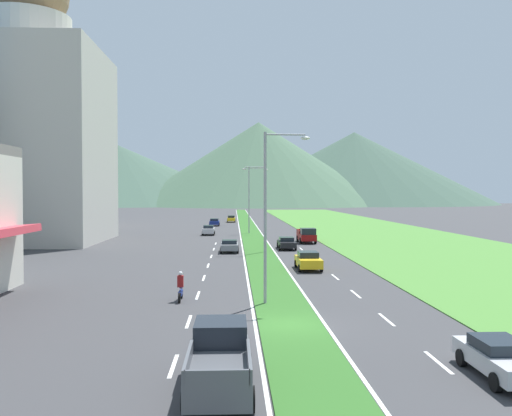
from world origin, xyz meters
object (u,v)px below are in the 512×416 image
object	(u,v)px
pickup_truck_1	(220,360)
street_lamp_near	(270,207)
car_1	(229,246)
car_7	(209,230)
car_4	(286,243)
car_3	(231,219)
street_lamp_far	(251,196)
car_5	(308,260)
car_6	(500,358)
motorcycle_rider	(181,289)
pickup_truck_0	(307,235)
car_0	(214,222)
street_lamp_mid	(263,203)

from	to	relation	value
pickup_truck_1	street_lamp_near	bearing A→B (deg)	-10.72
car_1	car_7	world-z (taller)	car_7
car_4	car_3	bearing A→B (deg)	-173.41
street_lamp_near	car_3	world-z (taller)	street_lamp_near
street_lamp_far	car_5	bearing A→B (deg)	-84.99
street_lamp_near	street_lamp_far	world-z (taller)	street_lamp_far
car_5	car_6	xyz separation A→B (m)	(3.10, -26.96, -0.07)
car_4	motorcycle_rider	world-z (taller)	motorcycle_rider
motorcycle_rider	car_6	bearing A→B (deg)	-138.01
car_7	car_6	bearing A→B (deg)	-168.43
car_3	car_1	bearing A→B (deg)	-179.96
street_lamp_near	car_6	world-z (taller)	street_lamp_near
car_3	pickup_truck_0	bearing A→B (deg)	-168.60
car_0	pickup_truck_1	world-z (taller)	pickup_truck_1
car_7	car_0	bearing A→B (deg)	-0.27
street_lamp_far	car_0	distance (m)	22.09
car_5	pickup_truck_0	xyz separation A→B (m)	(3.21, 24.43, 0.20)
street_lamp_far	car_4	size ratio (longest dim) A/B	2.25
car_4	motorcycle_rider	size ratio (longest dim) A/B	2.36
car_6	street_lamp_mid	bearing A→B (deg)	-171.14
street_lamp_far	pickup_truck_1	world-z (taller)	street_lamp_far
street_lamp_mid	car_1	xyz separation A→B (m)	(-3.64, 0.41, -4.71)
street_lamp_far	pickup_truck_0	xyz separation A→B (m)	(6.78, -16.27, -5.08)
car_1	car_6	world-z (taller)	car_1
car_7	pickup_truck_1	distance (m)	66.01
car_4	street_lamp_far	bearing A→B (deg)	-172.00
street_lamp_mid	car_0	bearing A→B (deg)	98.28
street_lamp_mid	car_5	xyz separation A→B (m)	(3.19, -13.34, -4.64)
car_7	pickup_truck_0	xyz separation A→B (m)	(13.46, -13.81, 0.21)
pickup_truck_0	car_3	bearing A→B (deg)	-168.60
car_5	pickup_truck_0	distance (m)	24.64
car_3	pickup_truck_1	world-z (taller)	pickup_truck_1
motorcycle_rider	street_lamp_near	bearing A→B (deg)	-101.91
car_0	pickup_truck_0	bearing A→B (deg)	-160.00
car_3	street_lamp_near	bearing A→B (deg)	-178.30
motorcycle_rider	pickup_truck_0	bearing A→B (deg)	-18.97
car_5	motorcycle_rider	xyz separation A→B (m)	(-9.60, -12.85, -0.04)
car_0	car_5	distance (m)	61.95
car_5	street_lamp_mid	bearing A→B (deg)	-166.57
street_lamp_near	pickup_truck_1	world-z (taller)	street_lamp_near
car_3	car_5	distance (m)	74.75
street_lamp_far	pickup_truck_0	size ratio (longest dim) A/B	1.97
motorcycle_rider	car_0	bearing A→B (deg)	0.42
car_0	car_5	xyz separation A→B (m)	(10.14, -61.12, 0.03)
street_lamp_mid	motorcycle_rider	xyz separation A→B (m)	(-6.42, -26.19, -4.68)
street_lamp_mid	car_6	distance (m)	41.06
street_lamp_near	car_3	xyz separation A→B (m)	(-2.62, 88.42, -5.00)
street_lamp_mid	car_0	xyz separation A→B (m)	(-6.95, 47.77, -4.67)
car_3	car_6	world-z (taller)	car_3
car_3	car_5	bearing A→B (deg)	-174.73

